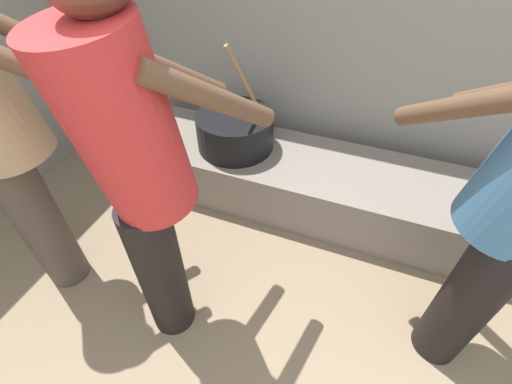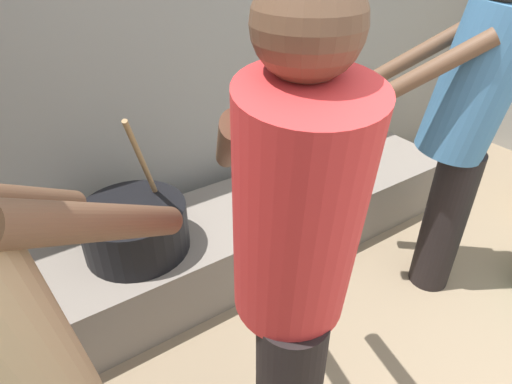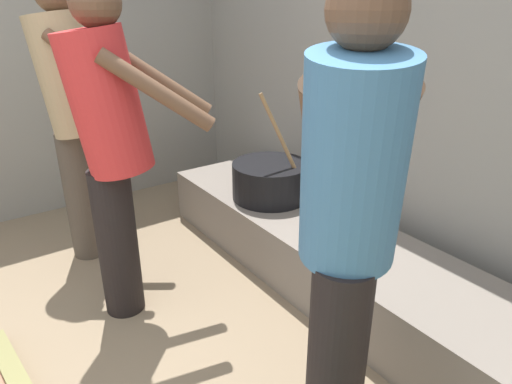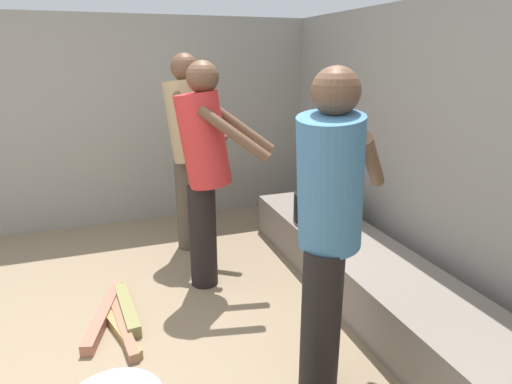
{
  "view_description": "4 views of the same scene",
  "coord_description": "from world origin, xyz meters",
  "views": [
    {
      "loc": [
        -0.1,
        0.12,
        1.68
      ],
      "look_at": [
        -0.45,
        1.04,
        0.77
      ],
      "focal_mm": 24.46,
      "sensor_mm": 36.0,
      "label": 1
    },
    {
      "loc": [
        -1.31,
        0.2,
        1.68
      ],
      "look_at": [
        -0.43,
        1.52,
        0.66
      ],
      "focal_mm": 30.24,
      "sensor_mm": 36.0,
      "label": 2
    },
    {
      "loc": [
        1.26,
        0.2,
        1.54
      ],
      "look_at": [
        -0.3,
        1.3,
        0.72
      ],
      "focal_mm": 32.14,
      "sensor_mm": 36.0,
      "label": 3
    },
    {
      "loc": [
        2.06,
        0.2,
        1.66
      ],
      "look_at": [
        -0.65,
        1.15,
        0.73
      ],
      "focal_mm": 30.0,
      "sensor_mm": 36.0,
      "label": 4
    }
  ],
  "objects": [
    {
      "name": "cook_in_tan_shirt",
      "position": [
        -1.46,
        0.83,
        0.96
      ],
      "size": [
        0.73,
        0.69,
        1.67
      ],
      "color": "#4C4238",
      "rests_on": "ground_plane"
    },
    {
      "name": "cook_in_blue_shirt",
      "position": [
        0.41,
        1.14,
        0.93
      ],
      "size": [
        0.7,
        0.7,
        1.62
      ],
      "color": "black",
      "rests_on": "ground_plane"
    },
    {
      "name": "ground_plane",
      "position": [
        0.0,
        0.0,
        0.0
      ],
      "size": [
        9.63,
        9.63,
        0.0
      ],
      "primitive_type": "plane",
      "color": "#847056"
    },
    {
      "name": "cook_in_red_shirt",
      "position": [
        -0.78,
        0.82,
        0.93
      ],
      "size": [
        0.59,
        0.74,
        1.63
      ],
      "color": "black",
      "rests_on": "ground_plane"
    },
    {
      "name": "hearth_ledge",
      "position": [
        -0.28,
        1.83,
        0.18
      ],
      "size": [
        2.75,
        0.6,
        0.35
      ],
      "primitive_type": "cube",
      "color": "slate",
      "rests_on": "ground_plane"
    },
    {
      "name": "block_enclosure_rear",
      "position": [
        0.0,
        2.35,
        1.01
      ],
      "size": [
        5.01,
        0.2,
        2.02
      ],
      "primitive_type": "cube",
      "color": "gray",
      "rests_on": "ground_plane"
    },
    {
      "name": "block_enclosure_left",
      "position": [
        -2.41,
        0.0,
        1.01
      ],
      "size": [
        0.2,
        4.9,
        2.02
      ],
      "primitive_type": "cube",
      "color": "gray",
      "rests_on": "ground_plane"
    },
    {
      "name": "cooking_pot_main",
      "position": [
        -0.9,
        1.83,
        0.47
      ],
      "size": [
        0.49,
        0.49,
        0.68
      ],
      "color": "black",
      "rests_on": "hearth_ledge"
    },
    {
      "name": "firewood_pile",
      "position": [
        -0.49,
        0.14,
        0.04
      ],
      "size": [
        0.87,
        0.35,
        0.08
      ],
      "color": "#9B7B46",
      "rests_on": "ground_plane"
    }
  ]
}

